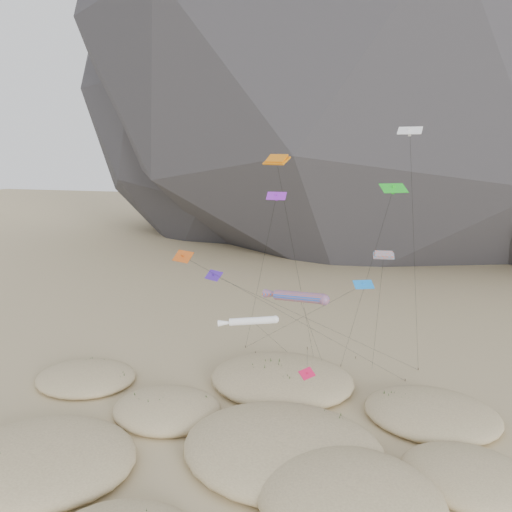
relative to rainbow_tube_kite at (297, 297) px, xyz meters
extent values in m
plane|color=#CCB789|center=(-1.56, -12.21, -11.64)|extent=(500.00, 500.00, 0.00)
ellipsoid|color=black|center=(6.44, 102.79, 48.36)|extent=(191.54, 147.29, 156.00)
ellipsoid|color=#2B2B30|center=(-38.56, 110.79, 32.36)|extent=(136.20, 127.83, 116.00)
ellipsoid|color=#CCB789|center=(-18.11, -16.75, -10.95)|extent=(15.64, 13.30, 3.07)
ellipsoid|color=#CCB789|center=(7.08, -14.77, -10.74)|extent=(14.28, 12.14, 3.99)
ellipsoid|color=#CCB789|center=(-11.93, -6.26, -11.06)|extent=(11.20, 9.52, 2.58)
ellipsoid|color=#CCB789|center=(0.88, -9.91, -10.85)|extent=(17.73, 15.07, 3.52)
ellipsoid|color=#CCB789|center=(16.06, -9.15, -11.11)|extent=(10.65, 9.05, 2.35)
ellipsoid|color=#CCB789|center=(-2.26, 3.47, -10.98)|extent=(16.44, 13.98, 2.94)
ellipsoid|color=#CCB789|center=(13.80, 0.37, -11.11)|extent=(13.25, 11.26, 2.35)
ellipsoid|color=#CCB789|center=(-24.27, -2.01, -11.15)|extent=(11.67, 9.92, 2.15)
ellipsoid|color=black|center=(-19.22, -18.62, -10.74)|extent=(2.94, 2.51, 0.88)
ellipsoid|color=black|center=(-17.26, -16.84, -10.84)|extent=(2.46, 2.10, 0.74)
ellipsoid|color=black|center=(8.95, -14.75, -10.64)|extent=(3.64, 3.11, 1.09)
ellipsoid|color=black|center=(-13.95, -7.01, -10.84)|extent=(3.28, 2.81, 0.98)
ellipsoid|color=black|center=(-9.20, -4.78, -10.94)|extent=(2.27, 1.94, 0.68)
ellipsoid|color=black|center=(1.13, -8.37, -10.54)|extent=(3.64, 3.11, 1.09)
ellipsoid|color=black|center=(4.58, -5.39, -10.64)|extent=(2.42, 2.07, 0.73)
ellipsoid|color=black|center=(-0.76, -9.93, -10.74)|extent=(2.32, 1.98, 0.70)
ellipsoid|color=black|center=(16.87, -10.06, -11.04)|extent=(2.32, 1.99, 0.70)
ellipsoid|color=black|center=(-4.04, 3.87, -10.64)|extent=(3.39, 2.90, 1.02)
ellipsoid|color=black|center=(-0.80, 1.48, -10.74)|extent=(2.72, 2.32, 0.82)
ellipsoid|color=black|center=(11.75, 0.35, -10.94)|extent=(2.08, 1.78, 0.62)
ellipsoid|color=black|center=(10.26, 1.10, -11.04)|extent=(2.23, 1.90, 0.67)
ellipsoid|color=black|center=(-24.50, 1.11, -11.14)|extent=(2.62, 2.24, 0.79)
ellipsoid|color=black|center=(-20.37, -1.58, -11.24)|extent=(1.79, 1.53, 0.54)
cylinder|color=#3F2D1E|center=(-6.88, 8.27, -11.49)|extent=(0.08, 0.08, 0.30)
cylinder|color=#3F2D1E|center=(-1.25, 14.51, -11.49)|extent=(0.08, 0.08, 0.30)
cylinder|color=#3F2D1E|center=(5.28, 13.09, -11.49)|extent=(0.08, 0.08, 0.30)
cylinder|color=#3F2D1E|center=(3.71, 10.11, -11.49)|extent=(0.08, 0.08, 0.30)
cylinder|color=#3F2D1E|center=(11.36, 8.11, -11.49)|extent=(0.08, 0.08, 0.30)
cylinder|color=#3F2D1E|center=(-9.41, 12.67, -11.49)|extent=(0.08, 0.08, 0.30)
cylinder|color=#3F2D1E|center=(12.91, 11.62, -11.49)|extent=(0.08, 0.08, 0.30)
cylinder|color=#3F2D1E|center=(-7.56, 11.09, -11.49)|extent=(0.08, 0.08, 0.30)
cylinder|color=#FF5D1A|center=(0.25, -0.11, 0.03)|extent=(5.86, 3.22, 1.67)
sphere|color=#FF5D1A|center=(2.94, -1.21, 0.27)|extent=(1.12, 1.12, 1.12)
cone|color=#FF5D1A|center=(-2.71, 1.11, -0.26)|extent=(2.60, 1.80, 1.20)
cylinder|color=black|center=(1.05, 4.45, -5.80)|extent=(1.63, 9.13, 11.69)
cylinder|color=white|center=(-3.81, -3.23, -1.88)|extent=(4.61, 1.82, 1.04)
sphere|color=white|center=(-1.61, -2.68, -1.70)|extent=(0.76, 0.76, 0.76)
cone|color=white|center=(-6.23, -3.84, -2.10)|extent=(1.96, 1.08, 0.78)
cylinder|color=black|center=(-3.73, 4.75, -6.76)|extent=(0.19, 15.97, 9.78)
cube|color=orange|center=(-2.19, -0.33, 13.62)|extent=(2.99, 2.43, 0.82)
cube|color=orange|center=(-2.19, -0.33, 13.84)|extent=(2.50, 1.99, 0.81)
cylinder|color=black|center=(-1.14, 6.01, 0.99)|extent=(2.13, 12.71, 25.27)
cube|color=#FF491A|center=(8.38, -2.08, 5.17)|extent=(1.95, 1.01, 0.54)
cube|color=#FF491A|center=(8.38, -2.08, 5.34)|extent=(1.65, 0.81, 0.53)
cylinder|color=black|center=(7.93, 4.15, -3.23)|extent=(0.92, 12.49, 16.82)
cube|color=blue|center=(6.76, -3.09, 2.60)|extent=(2.03, 1.61, 0.60)
cube|color=blue|center=(6.76, -3.09, 2.45)|extent=(0.26, 0.22, 0.62)
cylinder|color=black|center=(-1.33, 4.79, -4.49)|extent=(16.19, 15.79, 14.21)
cube|color=#BF4B12|center=(-11.27, -2.67, 4.08)|extent=(2.45, 1.82, 1.00)
cube|color=#BF4B12|center=(-11.27, -2.67, 3.93)|extent=(0.38, 0.43, 0.73)
cylinder|color=black|center=(0.04, 2.72, -3.75)|extent=(22.65, 10.81, 15.69)
cube|color=purple|center=(-2.37, 0.48, 10.14)|extent=(2.00, 1.13, 0.73)
cube|color=purple|center=(-2.37, 0.48, 9.99)|extent=(0.25, 0.23, 0.67)
cylinder|color=black|center=(-5.89, 6.58, -0.72)|extent=(7.07, 12.22, 21.74)
cube|color=#CB1342|center=(2.20, -5.85, -5.51)|extent=(1.52, 1.77, 0.66)
cube|color=#CB1342|center=(2.20, -5.85, -5.66)|extent=(0.29, 0.28, 0.54)
cylinder|color=black|center=(0.48, 4.33, -8.55)|extent=(3.47, 20.36, 6.10)
cube|color=#3F1B9E|center=(-9.23, 0.57, 1.45)|extent=(2.21, 1.76, 0.87)
cube|color=#3F1B9E|center=(-9.23, 0.57, 1.30)|extent=(0.35, 0.38, 0.66)
cylinder|color=black|center=(1.84, 6.10, -5.07)|extent=(22.16, 11.07, 13.06)
cube|color=green|center=(8.87, 3.44, 10.93)|extent=(2.94, 2.43, 0.85)
cube|color=green|center=(8.87, 3.44, 10.78)|extent=(0.37, 0.32, 0.90)
cylinder|color=black|center=(6.29, 6.77, -0.33)|extent=(5.19, 6.70, 22.52)
cube|color=white|center=(10.06, 2.50, 16.44)|extent=(2.36, 1.50, 0.75)
cube|color=white|center=(10.06, 2.50, 16.29)|extent=(0.29, 0.22, 0.77)
cylinder|color=black|center=(11.49, 7.06, 2.42)|extent=(2.88, 9.15, 28.03)
camera|label=1|loc=(9.31, -48.10, 14.64)|focal=35.00mm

